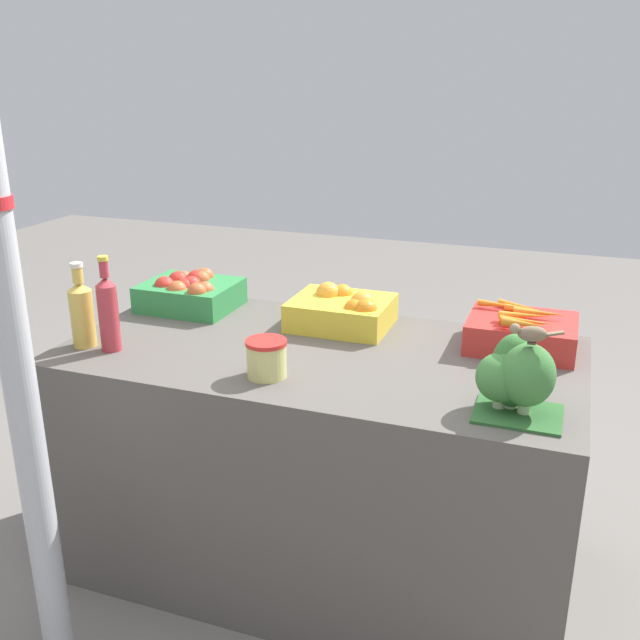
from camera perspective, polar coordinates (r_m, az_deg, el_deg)
name	(u,v)px	position (r m, az deg, el deg)	size (l,w,h in m)	color
ground_plane	(320,559)	(2.66, 0.00, -18.57)	(10.00, 10.00, 0.00)	slate
market_table	(320,460)	(2.44, 0.00, -11.15)	(1.62, 0.83, 0.80)	#56514C
apple_crate	(190,292)	(2.68, -10.36, 2.24)	(0.33, 0.28, 0.13)	#2D8442
orange_crate	(343,310)	(2.45, 1.87, 0.79)	(0.33, 0.28, 0.14)	gold
carrot_crate	(522,332)	(2.35, 15.85, -0.92)	(0.33, 0.28, 0.13)	red
broccoli_pile	(514,375)	(1.89, 15.30, -4.30)	(0.23, 0.19, 0.20)	#2D602D
juice_bottle_golden	(82,312)	(2.38, -18.52, 0.60)	(0.07, 0.07, 0.28)	gold
juice_bottle_ruby	(108,311)	(2.31, -16.59, 0.66)	(0.06, 0.06, 0.31)	#B2333D
pickle_jar	(266,358)	(2.05, -4.31, -3.07)	(0.12, 0.12, 0.11)	#D1CC75
sparrow_bird	(531,333)	(1.82, 16.50, -1.03)	(0.13, 0.05, 0.05)	#4C3D2D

